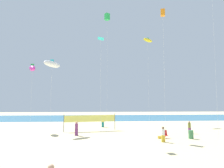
{
  "coord_description": "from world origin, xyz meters",
  "views": [
    {
      "loc": [
        -1.06,
        -19.41,
        4.07
      ],
      "look_at": [
        0.81,
        8.31,
        6.55
      ],
      "focal_mm": 31.82,
      "sensor_mm": 36.0,
      "label": 1
    }
  ],
  "objects_px": {
    "beach_handbag": "(159,137)",
    "kite_magenta_inflatable": "(32,68)",
    "beachgoer_white_shirt": "(163,134)",
    "kite_orange_box": "(163,13)",
    "trash_barrel": "(191,134)",
    "beachgoer_mustard_shirt": "(103,121)",
    "beachgoer_olive_shirt": "(189,127)",
    "folding_beach_chair": "(165,134)",
    "volleyball_net": "(90,119)",
    "kite_yellow_inflatable": "(148,40)",
    "beachgoer_plum_shirt": "(76,128)",
    "kite_green_box": "(107,17)",
    "kite_white_inflatable": "(52,64)",
    "kite_cyan_diamond": "(101,39)"
  },
  "relations": [
    {
      "from": "beachgoer_plum_shirt",
      "to": "kite_cyan_diamond",
      "type": "bearing_deg",
      "value": -0.15
    },
    {
      "from": "volleyball_net",
      "to": "beach_handbag",
      "type": "xyz_separation_m",
      "value": [
        7.92,
        -6.26,
        -1.49
      ]
    },
    {
      "from": "beachgoer_white_shirt",
      "to": "folding_beach_chair",
      "type": "xyz_separation_m",
      "value": [
        0.89,
        2.04,
        -0.36
      ]
    },
    {
      "from": "trash_barrel",
      "to": "beach_handbag",
      "type": "relative_size",
      "value": 2.64
    },
    {
      "from": "beachgoer_olive_shirt",
      "to": "volleyball_net",
      "type": "height_order",
      "value": "volleyball_net"
    },
    {
      "from": "beachgoer_olive_shirt",
      "to": "folding_beach_chair",
      "type": "bearing_deg",
      "value": -6.71
    },
    {
      "from": "beachgoer_olive_shirt",
      "to": "trash_barrel",
      "type": "xyz_separation_m",
      "value": [
        -1.53,
        -3.6,
        -0.37
      ]
    },
    {
      "from": "folding_beach_chair",
      "to": "kite_yellow_inflatable",
      "type": "xyz_separation_m",
      "value": [
        2.24,
        15.74,
        15.76
      ]
    },
    {
      "from": "beach_handbag",
      "to": "kite_magenta_inflatable",
      "type": "distance_m",
      "value": 20.22
    },
    {
      "from": "trash_barrel",
      "to": "beach_handbag",
      "type": "bearing_deg",
      "value": 175.2
    },
    {
      "from": "kite_yellow_inflatable",
      "to": "beachgoer_plum_shirt",
      "type": "bearing_deg",
      "value": -132.91
    },
    {
      "from": "beachgoer_olive_shirt",
      "to": "beachgoer_mustard_shirt",
      "type": "xyz_separation_m",
      "value": [
        -11.04,
        7.12,
        0.13
      ]
    },
    {
      "from": "kite_white_inflatable",
      "to": "kite_magenta_inflatable",
      "type": "bearing_deg",
      "value": 149.05
    },
    {
      "from": "kite_yellow_inflatable",
      "to": "kite_green_box",
      "type": "height_order",
      "value": "kite_yellow_inflatable"
    },
    {
      "from": "beach_handbag",
      "to": "kite_white_inflatable",
      "type": "bearing_deg",
      "value": 156.93
    },
    {
      "from": "kite_yellow_inflatable",
      "to": "folding_beach_chair",
      "type": "bearing_deg",
      "value": -98.09
    },
    {
      "from": "beachgoer_plum_shirt",
      "to": "kite_yellow_inflatable",
      "type": "height_order",
      "value": "kite_yellow_inflatable"
    },
    {
      "from": "folding_beach_chair",
      "to": "trash_barrel",
      "type": "xyz_separation_m",
      "value": [
        2.75,
        -0.47,
        -0.0
      ]
    },
    {
      "from": "beach_handbag",
      "to": "kite_green_box",
      "type": "distance_m",
      "value": 17.22
    },
    {
      "from": "beach_handbag",
      "to": "beachgoer_mustard_shirt",
      "type": "bearing_deg",
      "value": 120.09
    },
    {
      "from": "folding_beach_chair",
      "to": "volleyball_net",
      "type": "relative_size",
      "value": 0.12
    },
    {
      "from": "beachgoer_mustard_shirt",
      "to": "kite_orange_box",
      "type": "distance_m",
      "value": 18.25
    },
    {
      "from": "volleyball_net",
      "to": "kite_white_inflatable",
      "type": "relative_size",
      "value": 0.72
    },
    {
      "from": "trash_barrel",
      "to": "kite_white_inflatable",
      "type": "relative_size",
      "value": 0.09
    },
    {
      "from": "kite_white_inflatable",
      "to": "kite_yellow_inflatable",
      "type": "bearing_deg",
      "value": 32.45
    },
    {
      "from": "beachgoer_mustard_shirt",
      "to": "kite_white_inflatable",
      "type": "distance_m",
      "value": 11.98
    },
    {
      "from": "beach_handbag",
      "to": "kite_orange_box",
      "type": "height_order",
      "value": "kite_orange_box"
    },
    {
      "from": "kite_yellow_inflatable",
      "to": "beachgoer_olive_shirt",
      "type": "bearing_deg",
      "value": -80.78
    },
    {
      "from": "beachgoer_mustard_shirt",
      "to": "kite_yellow_inflatable",
      "type": "distance_m",
      "value": 18.54
    },
    {
      "from": "beachgoer_plum_shirt",
      "to": "beach_handbag",
      "type": "relative_size",
      "value": 4.89
    },
    {
      "from": "folding_beach_chair",
      "to": "kite_white_inflatable",
      "type": "distance_m",
      "value": 17.36
    },
    {
      "from": "beach_handbag",
      "to": "kite_magenta_inflatable",
      "type": "xyz_separation_m",
      "value": [
        -16.52,
        7.61,
        8.84
      ]
    },
    {
      "from": "beachgoer_plum_shirt",
      "to": "kite_orange_box",
      "type": "distance_m",
      "value": 17.55
    },
    {
      "from": "beachgoer_mustard_shirt",
      "to": "kite_magenta_inflatable",
      "type": "bearing_deg",
      "value": -111.51
    },
    {
      "from": "beachgoer_olive_shirt",
      "to": "beach_handbag",
      "type": "relative_size",
      "value": 4.46
    },
    {
      "from": "beachgoer_plum_shirt",
      "to": "beachgoer_white_shirt",
      "type": "bearing_deg",
      "value": 21.2
    },
    {
      "from": "beachgoer_mustard_shirt",
      "to": "trash_barrel",
      "type": "distance_m",
      "value": 14.34
    },
    {
      "from": "beachgoer_white_shirt",
      "to": "kite_orange_box",
      "type": "bearing_deg",
      "value": -64.77
    },
    {
      "from": "beachgoer_white_shirt",
      "to": "trash_barrel",
      "type": "relative_size",
      "value": 1.67
    },
    {
      "from": "beachgoer_olive_shirt",
      "to": "kite_magenta_inflatable",
      "type": "distance_m",
      "value": 23.4
    },
    {
      "from": "kite_white_inflatable",
      "to": "kite_magenta_inflatable",
      "type": "xyz_separation_m",
      "value": [
        -3.29,
        1.97,
        -0.28
      ]
    },
    {
      "from": "folding_beach_chair",
      "to": "kite_green_box",
      "type": "bearing_deg",
      "value": 111.2
    },
    {
      "from": "beachgoer_white_shirt",
      "to": "beachgoer_plum_shirt",
      "type": "relative_size",
      "value": 0.9
    },
    {
      "from": "trash_barrel",
      "to": "kite_orange_box",
      "type": "bearing_deg",
      "value": 150.78
    },
    {
      "from": "volleyball_net",
      "to": "kite_orange_box",
      "type": "xyz_separation_m",
      "value": [
        8.97,
        -5.2,
        13.28
      ]
    },
    {
      "from": "beachgoer_mustard_shirt",
      "to": "kite_white_inflatable",
      "type": "relative_size",
      "value": 0.18
    },
    {
      "from": "beachgoer_plum_shirt",
      "to": "kite_magenta_inflatable",
      "type": "bearing_deg",
      "value": -167.71
    },
    {
      "from": "beachgoer_white_shirt",
      "to": "trash_barrel",
      "type": "xyz_separation_m",
      "value": [
        3.64,
        1.56,
        -0.36
      ]
    },
    {
      "from": "trash_barrel",
      "to": "beachgoer_white_shirt",
      "type": "bearing_deg",
      "value": -156.77
    },
    {
      "from": "kite_orange_box",
      "to": "kite_yellow_inflatable",
      "type": "distance_m",
      "value": 15.04
    }
  ]
}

